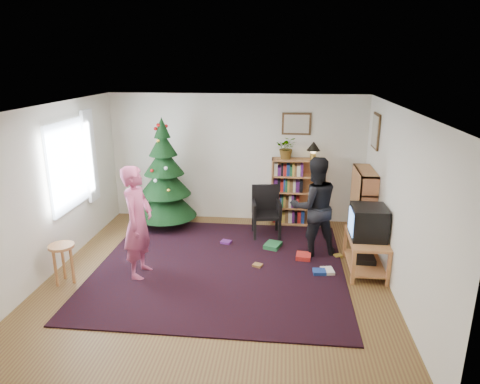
# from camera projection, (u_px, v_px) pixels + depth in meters

# --- Properties ---
(floor) EXTENTS (5.00, 5.00, 0.00)m
(floor) POSITION_uv_depth(u_px,v_px,m) (218.00, 276.00, 6.41)
(floor) COLOR brown
(floor) RESTS_ON ground
(ceiling) EXTENTS (5.00, 5.00, 0.00)m
(ceiling) POSITION_uv_depth(u_px,v_px,m) (215.00, 108.00, 5.68)
(ceiling) COLOR white
(ceiling) RESTS_ON wall_back
(wall_back) EXTENTS (5.00, 0.02, 2.50)m
(wall_back) POSITION_uv_depth(u_px,v_px,m) (236.00, 158.00, 8.42)
(wall_back) COLOR silver
(wall_back) RESTS_ON floor
(wall_front) EXTENTS (5.00, 0.02, 2.50)m
(wall_front) POSITION_uv_depth(u_px,v_px,m) (170.00, 286.00, 3.67)
(wall_front) COLOR silver
(wall_front) RESTS_ON floor
(wall_left) EXTENTS (0.02, 5.00, 2.50)m
(wall_left) POSITION_uv_depth(u_px,v_px,m) (49.00, 191.00, 6.30)
(wall_left) COLOR silver
(wall_left) RESTS_ON floor
(wall_right) EXTENTS (0.02, 5.00, 2.50)m
(wall_right) POSITION_uv_depth(u_px,v_px,m) (398.00, 203.00, 5.79)
(wall_right) COLOR silver
(wall_right) RESTS_ON floor
(rug) EXTENTS (3.80, 3.60, 0.02)m
(rug) POSITION_uv_depth(u_px,v_px,m) (221.00, 266.00, 6.70)
(rug) COLOR black
(rug) RESTS_ON floor
(window_pane) EXTENTS (0.04, 1.20, 1.40)m
(window_pane) POSITION_uv_depth(u_px,v_px,m) (68.00, 165.00, 6.79)
(window_pane) COLOR silver
(window_pane) RESTS_ON wall_left
(curtain) EXTENTS (0.06, 0.35, 1.60)m
(curtain) POSITION_uv_depth(u_px,v_px,m) (90.00, 156.00, 7.45)
(curtain) COLOR white
(curtain) RESTS_ON wall_left
(picture_back) EXTENTS (0.55, 0.03, 0.42)m
(picture_back) POSITION_uv_depth(u_px,v_px,m) (296.00, 124.00, 8.07)
(picture_back) COLOR #4C3319
(picture_back) RESTS_ON wall_back
(picture_right) EXTENTS (0.03, 0.50, 0.60)m
(picture_right) POSITION_uv_depth(u_px,v_px,m) (376.00, 131.00, 7.25)
(picture_right) COLOR #4C3319
(picture_right) RESTS_ON wall_right
(christmas_tree) EXTENTS (1.17, 1.17, 2.12)m
(christmas_tree) POSITION_uv_depth(u_px,v_px,m) (165.00, 183.00, 8.08)
(christmas_tree) COLOR #3F2816
(christmas_tree) RESTS_ON rug
(bookshelf_back) EXTENTS (0.95, 0.30, 1.30)m
(bookshelf_back) POSITION_uv_depth(u_px,v_px,m) (296.00, 191.00, 8.32)
(bookshelf_back) COLOR #C06F44
(bookshelf_back) RESTS_ON floor
(bookshelf_right) EXTENTS (0.30, 0.95, 1.30)m
(bookshelf_right) POSITION_uv_depth(u_px,v_px,m) (363.00, 205.00, 7.52)
(bookshelf_right) COLOR #C06F44
(bookshelf_right) RESTS_ON floor
(tv_stand) EXTENTS (0.55, 0.99, 0.55)m
(tv_stand) POSITION_uv_depth(u_px,v_px,m) (366.00, 250.00, 6.51)
(tv_stand) COLOR #C06F44
(tv_stand) RESTS_ON floor
(crt_tv) EXTENTS (0.51, 0.55, 0.48)m
(crt_tv) POSITION_uv_depth(u_px,v_px,m) (368.00, 222.00, 6.37)
(crt_tv) COLOR black
(crt_tv) RESTS_ON tv_stand
(armchair) EXTENTS (0.57, 0.57, 0.92)m
(armchair) POSITION_uv_depth(u_px,v_px,m) (267.00, 209.00, 7.83)
(armchair) COLOR black
(armchair) RESTS_ON rug
(stool) EXTENTS (0.36, 0.36, 0.60)m
(stool) POSITION_uv_depth(u_px,v_px,m) (62.00, 254.00, 6.10)
(stool) COLOR #C06F44
(stool) RESTS_ON floor
(person_standing) EXTENTS (0.44, 0.64, 1.69)m
(person_standing) POSITION_uv_depth(u_px,v_px,m) (138.00, 222.00, 6.22)
(person_standing) COLOR #B74972
(person_standing) RESTS_ON rug
(person_by_chair) EXTENTS (0.94, 0.81, 1.65)m
(person_by_chair) POSITION_uv_depth(u_px,v_px,m) (314.00, 207.00, 6.95)
(person_by_chair) COLOR black
(person_by_chair) RESTS_ON rug
(potted_plant) EXTENTS (0.40, 0.35, 0.43)m
(potted_plant) POSITION_uv_depth(u_px,v_px,m) (287.00, 148.00, 8.09)
(potted_plant) COLOR gray
(potted_plant) RESTS_ON bookshelf_back
(table_lamp) EXTENTS (0.26, 0.26, 0.34)m
(table_lamp) POSITION_uv_depth(u_px,v_px,m) (313.00, 147.00, 8.04)
(table_lamp) COLOR #A57F33
(table_lamp) RESTS_ON bookshelf_back
(floor_clutter) EXTENTS (2.10, 1.16, 0.08)m
(floor_clutter) POSITION_uv_depth(u_px,v_px,m) (291.00, 258.00, 6.92)
(floor_clutter) COLOR #A51E19
(floor_clutter) RESTS_ON rug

